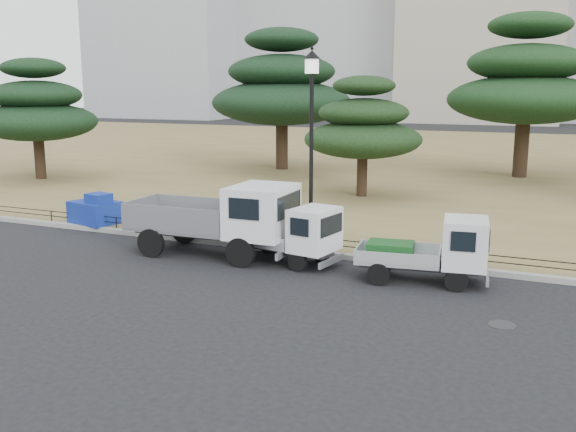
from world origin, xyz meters
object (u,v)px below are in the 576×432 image
at_px(truck_large, 221,216).
at_px(truck_kei_front, 291,235).
at_px(tarp_pile, 96,211).
at_px(street_lamp, 312,117).
at_px(truck_kei_rear, 432,250).

relative_size(truck_large, truck_kei_front, 1.51).
bearing_deg(tarp_pile, street_lamp, -1.74).
distance_m(truck_kei_rear, tarp_pile, 12.83).
distance_m(truck_kei_rear, street_lamp, 5.49).
xyz_separation_m(truck_kei_front, truck_kei_rear, (4.14, -0.22, 0.02)).
distance_m(truck_large, truck_kei_front, 2.33).
bearing_deg(truck_large, truck_kei_front, -0.09).
bearing_deg(truck_kei_front, truck_large, -168.56).
bearing_deg(truck_kei_rear, truck_kei_front, 168.67).
relative_size(street_lamp, tarp_pile, 3.05).
bearing_deg(street_lamp, tarp_pile, 178.26).
xyz_separation_m(truck_kei_front, tarp_pile, (-8.56, 1.63, -0.25)).
relative_size(truck_large, truck_kei_rear, 1.48).
bearing_deg(street_lamp, truck_kei_rear, -21.31).
bearing_deg(tarp_pile, truck_large, -15.17).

